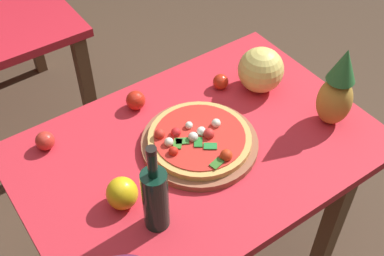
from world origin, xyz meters
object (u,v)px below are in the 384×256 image
at_px(pineapple_left, 337,91).
at_px(tomato_beside_pepper, 136,100).
at_px(pizza_board, 200,144).
at_px(tomato_at_corner, 221,82).
at_px(display_table, 198,165).
at_px(wine_bottle, 155,198).
at_px(bell_pepper, 122,193).
at_px(pizza, 200,139).
at_px(melon, 261,70).
at_px(tomato_by_bottle, 45,141).

relative_size(pineapple_left, tomato_beside_pepper, 4.37).
relative_size(pizza_board, tomato_at_corner, 6.64).
bearing_deg(tomato_beside_pepper, display_table, -76.03).
height_order(wine_bottle, bell_pepper, wine_bottle).
relative_size(pizza, tomato_at_corner, 5.83).
height_order(display_table, pineapple_left, pineapple_left).
bearing_deg(tomato_beside_pepper, pizza, -75.69).
xyz_separation_m(tomato_at_corner, tomato_beside_pepper, (-0.32, 0.09, 0.01)).
bearing_deg(pizza_board, bell_pepper, -170.54).
xyz_separation_m(melon, tomato_at_corner, (-0.12, 0.08, -0.06)).
xyz_separation_m(display_table, pizza, (0.00, -0.01, 0.13)).
bearing_deg(pineapple_left, pizza_board, 160.52).
bearing_deg(wine_bottle, tomato_at_corner, 35.91).
bearing_deg(wine_bottle, pizza_board, 31.65).
bearing_deg(display_table, pineapple_left, -19.75).
relative_size(pizza, bell_pepper, 3.27).
height_order(pizza_board, tomato_at_corner, tomato_at_corner).
bearing_deg(melon, pizza, -161.48).
bearing_deg(tomato_by_bottle, wine_bottle, -72.57).
bearing_deg(wine_bottle, tomato_by_bottle, 107.43).
height_order(wine_bottle, tomato_at_corner, wine_bottle).
bearing_deg(pizza, tomato_beside_pepper, 104.31).
bearing_deg(pineapple_left, wine_bottle, -178.98).
distance_m(pineapple_left, tomato_at_corner, 0.44).
relative_size(pineapple_left, tomato_by_bottle, 4.78).
bearing_deg(tomato_by_bottle, pizza, -34.93).
relative_size(pizza, tomato_beside_pepper, 4.91).
bearing_deg(bell_pepper, pizza_board, 9.46).
bearing_deg(melon, tomato_at_corner, 145.53).
height_order(pizza, tomato_beside_pepper, pizza).
xyz_separation_m(pizza_board, tomato_by_bottle, (-0.43, 0.30, 0.02)).
distance_m(pizza, pineapple_left, 0.50).
bearing_deg(bell_pepper, wine_bottle, -67.91).
distance_m(wine_bottle, tomato_at_corner, 0.66).
distance_m(pineapple_left, melon, 0.30).
bearing_deg(tomato_beside_pepper, bell_pepper, -125.68).
bearing_deg(pizza, tomato_at_corner, 40.02).
xyz_separation_m(pizza_board, tomato_at_corner, (0.24, 0.21, 0.02)).
distance_m(pizza_board, tomato_beside_pepper, 0.31).
xyz_separation_m(display_table, pineapple_left, (0.46, -0.17, 0.24)).
distance_m(pizza, bell_pepper, 0.33).
bearing_deg(bell_pepper, tomato_at_corner, 24.51).
xyz_separation_m(pizza_board, pizza, (-0.00, -0.00, 0.03)).
relative_size(melon, tomato_at_corner, 2.87).
relative_size(wine_bottle, tomato_at_corner, 5.42).
bearing_deg(pizza, pizza_board, 7.82).
xyz_separation_m(pizza, tomato_beside_pepper, (-0.08, 0.30, -0.00)).
distance_m(display_table, melon, 0.43).
xyz_separation_m(pizza_board, melon, (0.37, 0.12, 0.07)).
relative_size(display_table, pizza, 3.46).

